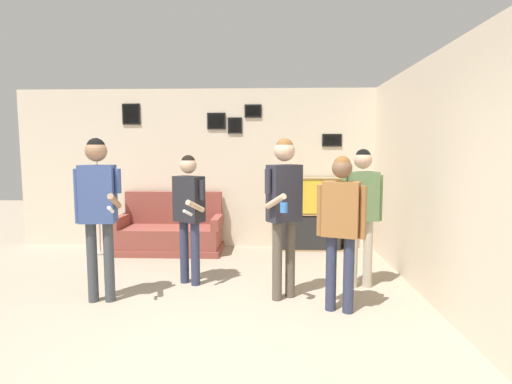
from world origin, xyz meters
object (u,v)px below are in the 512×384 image
at_px(bookshelf, 311,214).
at_px(couch, 170,233).
at_px(person_player_foreground_left, 98,201).
at_px(person_spectator_far_right, 362,203).
at_px(person_player_foreground_center, 189,206).
at_px(floor_lamp, 98,196).
at_px(person_spectator_near_bookshelf, 341,218).
at_px(person_watcher_holding_cup, 284,200).

bearing_deg(bookshelf, couch, -175.37).
bearing_deg(bookshelf, person_player_foreground_left, -136.22).
distance_m(couch, person_spectator_far_right, 3.29).
distance_m(bookshelf, person_player_foreground_center, 2.48).
relative_size(floor_lamp, person_player_foreground_center, 1.08).
bearing_deg(person_spectator_near_bookshelf, floor_lamp, 147.52).
distance_m(floor_lamp, person_watcher_holding_cup, 3.47).
bearing_deg(person_player_foreground_left, bookshelf, 43.78).
height_order(person_watcher_holding_cup, person_spectator_near_bookshelf, person_watcher_holding_cup).
height_order(bookshelf, person_player_foreground_center, person_player_foreground_center).
bearing_deg(person_spectator_far_right, person_spectator_near_bookshelf, -116.62).
distance_m(floor_lamp, person_player_foreground_left, 2.24).
relative_size(couch, floor_lamp, 0.98).
bearing_deg(couch, person_player_foreground_center, -67.89).
bearing_deg(person_player_foreground_center, person_spectator_near_bookshelf, -24.87).
relative_size(couch, person_player_foreground_center, 1.06).
height_order(person_player_foreground_left, person_spectator_far_right, person_player_foreground_left).
distance_m(couch, person_player_foreground_center, 1.86).
xyz_separation_m(person_watcher_holding_cup, person_spectator_far_right, (0.94, 0.41, -0.09)).
bearing_deg(person_player_foreground_left, person_player_foreground_center, 36.13).
bearing_deg(person_player_foreground_center, person_watcher_holding_cup, -21.47).
bearing_deg(person_spectator_far_right, bookshelf, 102.99).
bearing_deg(floor_lamp, person_watcher_holding_cup, -32.71).
bearing_deg(person_player_foreground_center, couch, 112.11).
distance_m(person_player_foreground_center, person_spectator_near_bookshelf, 1.90).
relative_size(floor_lamp, person_spectator_far_right, 1.03).
xyz_separation_m(floor_lamp, person_spectator_near_bookshelf, (3.48, -2.21, 0.04)).
height_order(couch, bookshelf, bookshelf).
distance_m(floor_lamp, person_spectator_far_right, 4.12).
bearing_deg(couch, person_watcher_holding_cup, -48.73).
bearing_deg(person_watcher_holding_cup, person_player_foreground_center, 158.53).
relative_size(person_player_foreground_left, person_watcher_holding_cup, 1.00).
bearing_deg(couch, person_spectator_near_bookshelf, -45.39).
bearing_deg(couch, floor_lamp, -170.21).
xyz_separation_m(bookshelf, person_player_foreground_center, (-1.67, -1.80, 0.37)).
relative_size(couch, person_watcher_holding_cup, 0.95).
xyz_separation_m(couch, person_spectator_far_right, (2.75, -1.65, 0.72)).
bearing_deg(person_spectator_near_bookshelf, bookshelf, 91.07).
bearing_deg(person_spectator_near_bookshelf, couch, 134.61).
xyz_separation_m(couch, person_player_foreground_center, (0.65, -1.61, 0.67)).
bearing_deg(person_watcher_holding_cup, person_spectator_near_bookshelf, -31.31).
bearing_deg(floor_lamp, couch, 9.79).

